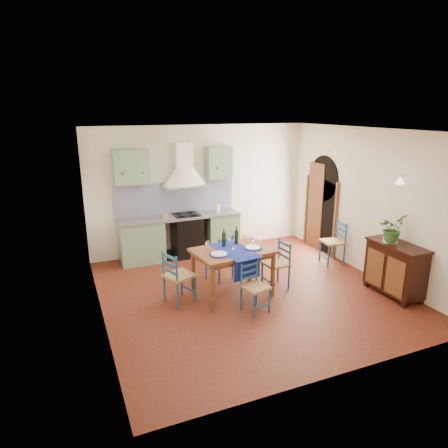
% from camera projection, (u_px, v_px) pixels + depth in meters
% --- Properties ---
extents(floor, '(5.00, 5.00, 0.00)m').
position_uv_depth(floor, '(249.00, 291.00, 7.10)').
color(floor, '#45160E').
rests_on(floor, ground).
extents(back_wall, '(5.00, 0.96, 2.80)m').
position_uv_depth(back_wall, '(184.00, 208.00, 8.66)').
color(back_wall, white).
rests_on(back_wall, ground).
extents(right_wall, '(0.26, 5.00, 2.80)m').
position_uv_depth(right_wall, '(357.00, 203.00, 7.89)').
color(right_wall, white).
rests_on(right_wall, ground).
extents(left_wall, '(0.04, 5.00, 2.80)m').
position_uv_depth(left_wall, '(96.00, 233.00, 5.78)').
color(left_wall, white).
rests_on(left_wall, ground).
extents(ceiling, '(5.00, 5.00, 0.01)m').
position_uv_depth(ceiling, '(252.00, 130.00, 6.31)').
color(ceiling, white).
rests_on(ceiling, back_wall).
extents(dining_table, '(1.41, 1.09, 1.15)m').
position_uv_depth(dining_table, '(233.00, 255.00, 6.77)').
color(dining_table, brown).
rests_on(dining_table, ground).
extents(chair_near, '(0.45, 0.45, 0.80)m').
position_uv_depth(chair_near, '(254.00, 287.00, 6.31)').
color(chair_near, navy).
rests_on(chair_near, ground).
extents(chair_far, '(0.54, 0.54, 0.89)m').
position_uv_depth(chair_far, '(220.00, 257.00, 7.47)').
color(chair_far, navy).
rests_on(chair_far, ground).
extents(chair_left, '(0.55, 0.55, 0.91)m').
position_uv_depth(chair_left, '(178.00, 276.00, 6.57)').
color(chair_left, navy).
rests_on(chair_left, ground).
extents(chair_right, '(0.43, 0.43, 0.86)m').
position_uv_depth(chair_right, '(277.00, 264.00, 7.16)').
color(chair_right, navy).
rests_on(chair_right, ground).
extents(chair_spare, '(0.47, 0.47, 0.89)m').
position_uv_depth(chair_spare, '(334.00, 242.00, 8.29)').
color(chair_spare, navy).
rests_on(chair_spare, ground).
extents(sideboard, '(0.50, 1.05, 0.94)m').
position_uv_depth(sideboard, '(395.00, 267.00, 6.85)').
color(sideboard, black).
rests_on(sideboard, ground).
extents(potted_plant, '(0.55, 0.51, 0.49)m').
position_uv_depth(potted_plant, '(392.00, 228.00, 6.76)').
color(potted_plant, '#2E5821').
rests_on(potted_plant, sideboard).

